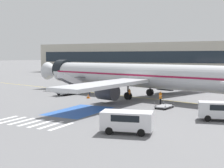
% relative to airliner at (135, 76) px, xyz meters
% --- Properties ---
extents(ground_plane, '(600.00, 600.00, 0.00)m').
position_rel_airliner_xyz_m(ground_plane, '(0.68, 0.92, -3.34)').
color(ground_plane, slate).
extents(apron_leadline_yellow, '(75.90, 17.49, 0.01)m').
position_rel_airliner_xyz_m(apron_leadline_yellow, '(-0.71, 0.16, -3.33)').
color(apron_leadline_yellow, gold).
rests_on(apron_leadline_yellow, ground_plane).
extents(apron_stand_patch_blue, '(5.04, 8.32, 0.01)m').
position_rel_airliner_xyz_m(apron_stand_patch_blue, '(-0.71, -14.30, -3.33)').
color(apron_stand_patch_blue, '#2856A8').
rests_on(apron_stand_patch_blue, ground_plane).
extents(apron_walkway_bar_0, '(0.44, 3.60, 0.01)m').
position_rel_airliner_xyz_m(apron_walkway_bar_0, '(-4.91, -21.69, -3.33)').
color(apron_walkway_bar_0, silver).
rests_on(apron_walkway_bar_0, ground_plane).
extents(apron_walkway_bar_1, '(0.44, 3.60, 0.01)m').
position_rel_airliner_xyz_m(apron_walkway_bar_1, '(-3.71, -21.69, -3.33)').
color(apron_walkway_bar_1, silver).
rests_on(apron_walkway_bar_1, ground_plane).
extents(apron_walkway_bar_2, '(0.44, 3.60, 0.01)m').
position_rel_airliner_xyz_m(apron_walkway_bar_2, '(-2.51, -21.69, -3.33)').
color(apron_walkway_bar_2, silver).
rests_on(apron_walkway_bar_2, ground_plane).
extents(apron_walkway_bar_3, '(0.44, 3.60, 0.01)m').
position_rel_airliner_xyz_m(apron_walkway_bar_3, '(-1.31, -21.69, -3.33)').
color(apron_walkway_bar_3, silver).
rests_on(apron_walkway_bar_3, ground_plane).
extents(apron_walkway_bar_4, '(0.44, 3.60, 0.01)m').
position_rel_airliner_xyz_m(apron_walkway_bar_4, '(-0.11, -21.69, -3.33)').
color(apron_walkway_bar_4, silver).
rests_on(apron_walkway_bar_4, ground_plane).
extents(apron_walkway_bar_5, '(0.44, 3.60, 0.01)m').
position_rel_airliner_xyz_m(apron_walkway_bar_5, '(1.09, -21.69, -3.33)').
color(apron_walkway_bar_5, silver).
rests_on(apron_walkway_bar_5, ground_plane).
extents(apron_walkway_bar_6, '(0.44, 3.60, 0.01)m').
position_rel_airliner_xyz_m(apron_walkway_bar_6, '(2.29, -21.69, -3.33)').
color(apron_walkway_bar_6, silver).
rests_on(apron_walkway_bar_6, ground_plane).
extents(airliner, '(42.78, 36.19, 10.41)m').
position_rel_airliner_xyz_m(airliner, '(0.00, 0.00, 0.00)').
color(airliner, silver).
rests_on(airliner, ground_plane).
extents(boarding_stairs_forward, '(3.21, 5.53, 3.64)m').
position_rel_airliner_xyz_m(boarding_stairs_forward, '(-10.74, -2.00, -2.39)').
color(boarding_stairs_forward, '#ADB2BA').
rests_on(boarding_stairs_forward, ground_plane).
extents(fuel_tanker, '(9.91, 3.23, 3.65)m').
position_rel_airliner_xyz_m(fuel_tanker, '(5.44, 22.16, -1.48)').
color(fuel_tanker, '#38383D').
rests_on(fuel_tanker, ground_plane).
extents(service_van_0, '(4.75, 2.87, 1.85)m').
position_rel_airliner_xyz_m(service_van_0, '(14.75, -12.21, -2.21)').
color(service_van_0, silver).
rests_on(service_van_0, ground_plane).
extents(service_van_1, '(4.58, 2.96, 1.82)m').
position_rel_airliner_xyz_m(service_van_1, '(8.57, -21.08, -2.23)').
color(service_van_1, silver).
rests_on(service_van_1, ground_plane).
extents(baggage_cart, '(1.84, 2.78, 0.87)m').
position_rel_airliner_xyz_m(baggage_cart, '(7.40, -7.80, -3.08)').
color(baggage_cart, gray).
rests_on(baggage_cart, ground_plane).
extents(ground_crew_0, '(0.26, 0.45, 1.82)m').
position_rel_airliner_xyz_m(ground_crew_0, '(6.24, -5.91, -2.28)').
color(ground_crew_0, black).
rests_on(ground_crew_0, ground_plane).
extents(ground_crew_1, '(0.30, 0.46, 1.62)m').
position_rel_airliner_xyz_m(ground_crew_1, '(0.57, -3.13, -2.41)').
color(ground_crew_1, black).
rests_on(ground_crew_1, ground_plane).
extents(ground_crew_2, '(0.41, 0.49, 1.74)m').
position_rel_airliner_xyz_m(ground_crew_2, '(-6.50, -2.72, -2.33)').
color(ground_crew_2, '#191E38').
rests_on(ground_crew_2, ground_plane).
extents(traffic_cone_0, '(0.57, 0.57, 0.64)m').
position_rel_airliner_xyz_m(traffic_cone_0, '(-5.59, -4.61, -3.02)').
color(traffic_cone_0, orange).
rests_on(traffic_cone_0, ground_plane).
extents(terminal_building, '(135.67, 12.10, 10.84)m').
position_rel_airliner_xyz_m(terminal_building, '(2.39, 60.40, 2.09)').
color(terminal_building, '#B2AD9E').
rests_on(terminal_building, ground_plane).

